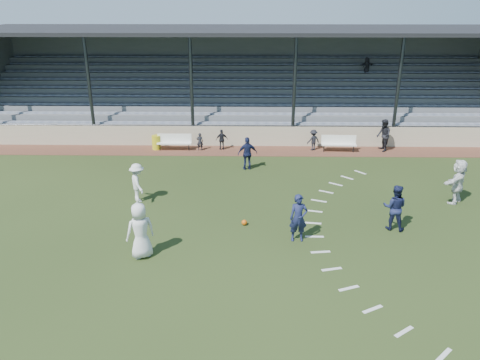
# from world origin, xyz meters

# --- Properties ---
(ground) EXTENTS (90.00, 90.00, 0.00)m
(ground) POSITION_xyz_m (0.00, 0.00, 0.00)
(ground) COLOR #233114
(ground) RESTS_ON ground
(cinder_track) EXTENTS (34.00, 2.00, 0.02)m
(cinder_track) POSITION_xyz_m (0.00, 10.50, 0.01)
(cinder_track) COLOR #512D20
(cinder_track) RESTS_ON ground
(retaining_wall) EXTENTS (34.00, 0.18, 1.20)m
(retaining_wall) POSITION_xyz_m (0.00, 11.55, 0.60)
(retaining_wall) COLOR #B4A68B
(retaining_wall) RESTS_ON ground
(bench_left) EXTENTS (2.00, 0.45, 0.95)m
(bench_left) POSITION_xyz_m (-4.00, 10.61, 0.58)
(bench_left) COLOR silver
(bench_left) RESTS_ON cinder_track
(bench_right) EXTENTS (2.01, 0.53, 0.95)m
(bench_right) POSITION_xyz_m (5.59, 10.50, 0.58)
(bench_right) COLOR silver
(bench_right) RESTS_ON cinder_track
(trash_bin) EXTENTS (0.52, 0.52, 0.83)m
(trash_bin) POSITION_xyz_m (-5.09, 10.72, 0.43)
(trash_bin) COLOR gold
(trash_bin) RESTS_ON cinder_track
(football) EXTENTS (0.22, 0.22, 0.22)m
(football) POSITION_xyz_m (0.20, 0.93, 0.11)
(football) COLOR #C5520B
(football) RESTS_ON ground
(player_white_lead) EXTENTS (1.17, 1.04, 2.00)m
(player_white_lead) POSITION_xyz_m (-3.33, -1.53, 1.00)
(player_white_lead) COLOR silver
(player_white_lead) RESTS_ON ground
(player_navy_lead) EXTENTS (0.69, 0.47, 1.82)m
(player_navy_lead) POSITION_xyz_m (2.18, -0.27, 0.91)
(player_navy_lead) COLOR #161C3E
(player_navy_lead) RESTS_ON ground
(player_navy_mid) EXTENTS (1.06, 0.93, 1.83)m
(player_navy_mid) POSITION_xyz_m (5.96, 0.71, 0.91)
(player_navy_mid) COLOR #161C3E
(player_navy_mid) RESTS_ON ground
(player_white_wing) EXTENTS (1.09, 1.30, 1.74)m
(player_white_wing) POSITION_xyz_m (-4.48, 3.17, 0.87)
(player_white_wing) COLOR silver
(player_white_wing) RESTS_ON ground
(player_navy_wing) EXTENTS (1.08, 0.60, 1.73)m
(player_navy_wing) POSITION_xyz_m (0.30, 7.39, 0.87)
(player_navy_wing) COLOR #161C3E
(player_navy_wing) RESTS_ON ground
(player_white_back) EXTENTS (1.67, 1.75, 1.98)m
(player_white_back) POSITION_xyz_m (9.42, 3.31, 0.99)
(player_white_back) COLOR silver
(player_white_back) RESTS_ON ground
(official) EXTENTS (0.77, 0.96, 1.86)m
(official) POSITION_xyz_m (8.18, 10.63, 0.95)
(official) COLOR black
(official) RESTS_ON cinder_track
(sub_left_near) EXTENTS (0.40, 0.28, 1.04)m
(sub_left_near) POSITION_xyz_m (-2.50, 10.55, 0.54)
(sub_left_near) COLOR black
(sub_left_near) RESTS_ON cinder_track
(sub_left_far) EXTENTS (0.75, 0.42, 1.21)m
(sub_left_far) POSITION_xyz_m (-1.22, 10.72, 0.62)
(sub_left_far) COLOR black
(sub_left_far) RESTS_ON cinder_track
(sub_right) EXTENTS (0.91, 0.75, 1.23)m
(sub_right) POSITION_xyz_m (4.14, 10.71, 0.64)
(sub_right) COLOR black
(sub_right) RESTS_ON cinder_track
(grandstand) EXTENTS (34.60, 9.00, 6.61)m
(grandstand) POSITION_xyz_m (0.00, 16.26, 2.20)
(grandstand) COLOR slate
(grandstand) RESTS_ON ground
(penalty_arc) EXTENTS (3.89, 14.63, 0.01)m
(penalty_arc) POSITION_xyz_m (4.12, 0.00, 0.01)
(penalty_arc) COLOR silver
(penalty_arc) RESTS_ON ground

